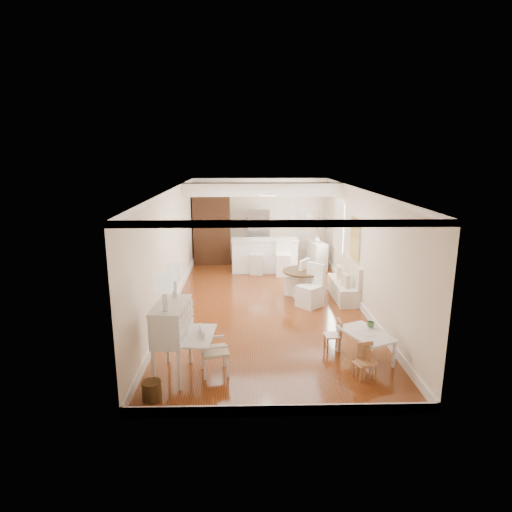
{
  "coord_description": "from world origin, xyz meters",
  "views": [
    {
      "loc": [
        -0.48,
        -9.81,
        3.62
      ],
      "look_at": [
        -0.24,
        0.3,
        1.17
      ],
      "focal_mm": 30.0,
      "sensor_mm": 36.0,
      "label": 1
    }
  ],
  "objects_px": {
    "sideboard": "(317,255)",
    "fridge": "(269,237)",
    "secretary_bureau": "(172,340)",
    "pantry_cabinet": "(212,229)",
    "wicker_basket": "(152,390)",
    "kids_table": "(365,346)",
    "slip_chair_far": "(297,277)",
    "slip_chair_near": "(310,286)",
    "breakfast_counter": "(265,255)",
    "kids_chair_c": "(367,361)",
    "dining_table": "(303,284)",
    "bar_stool_right": "(283,258)",
    "gustavian_armchair": "(214,350)",
    "kids_chair_a": "(362,363)",
    "kids_chair_b": "(332,335)",
    "bar_stool_left": "(257,258)"
  },
  "relations": [
    {
      "from": "kids_chair_c",
      "to": "fridge",
      "type": "bearing_deg",
      "value": 88.12
    },
    {
      "from": "breakfast_counter",
      "to": "sideboard",
      "type": "xyz_separation_m",
      "value": [
        1.68,
        0.33,
        -0.09
      ]
    },
    {
      "from": "bar_stool_right",
      "to": "sideboard",
      "type": "relative_size",
      "value": 1.19
    },
    {
      "from": "fridge",
      "to": "sideboard",
      "type": "xyz_separation_m",
      "value": [
        1.48,
        -0.72,
        -0.47
      ]
    },
    {
      "from": "kids_chair_b",
      "to": "sideboard",
      "type": "xyz_separation_m",
      "value": [
        0.65,
        5.85,
        0.13
      ]
    },
    {
      "from": "slip_chair_near",
      "to": "dining_table",
      "type": "bearing_deg",
      "value": 143.44
    },
    {
      "from": "kids_chair_b",
      "to": "gustavian_armchair",
      "type": "bearing_deg",
      "value": -72.57
    },
    {
      "from": "kids_chair_a",
      "to": "slip_chair_near",
      "type": "relative_size",
      "value": 0.49
    },
    {
      "from": "secretary_bureau",
      "to": "kids_chair_b",
      "type": "xyz_separation_m",
      "value": [
        2.83,
        0.88,
        -0.33
      ]
    },
    {
      "from": "slip_chair_near",
      "to": "fridge",
      "type": "xyz_separation_m",
      "value": [
        -0.75,
        4.22,
        0.38
      ]
    },
    {
      "from": "breakfast_counter",
      "to": "kids_chair_c",
      "type": "bearing_deg",
      "value": -77.91
    },
    {
      "from": "gustavian_armchair",
      "to": "kids_chair_a",
      "type": "distance_m",
      "value": 2.45
    },
    {
      "from": "bar_stool_left",
      "to": "kids_chair_b",
      "type": "bearing_deg",
      "value": -70.17
    },
    {
      "from": "dining_table",
      "to": "breakfast_counter",
      "type": "height_order",
      "value": "breakfast_counter"
    },
    {
      "from": "fridge",
      "to": "sideboard",
      "type": "bearing_deg",
      "value": -25.93
    },
    {
      "from": "gustavian_armchair",
      "to": "kids_table",
      "type": "bearing_deg",
      "value": -92.64
    },
    {
      "from": "fridge",
      "to": "kids_chair_b",
      "type": "bearing_deg",
      "value": -82.8
    },
    {
      "from": "wicker_basket",
      "to": "secretary_bureau",
      "type": "bearing_deg",
      "value": 73.49
    },
    {
      "from": "wicker_basket",
      "to": "bar_stool_right",
      "type": "distance_m",
      "value": 7.09
    },
    {
      "from": "secretary_bureau",
      "to": "slip_chair_far",
      "type": "distance_m",
      "value": 4.85
    },
    {
      "from": "slip_chair_near",
      "to": "bar_stool_right",
      "type": "bearing_deg",
      "value": 145.59
    },
    {
      "from": "wicker_basket",
      "to": "kids_table",
      "type": "relative_size",
      "value": 0.29
    },
    {
      "from": "kids_chair_c",
      "to": "breakfast_counter",
      "type": "bearing_deg",
      "value": 91.22
    },
    {
      "from": "kids_chair_b",
      "to": "secretary_bureau",
      "type": "bearing_deg",
      "value": -76.15
    },
    {
      "from": "bar_stool_right",
      "to": "gustavian_armchair",
      "type": "bearing_deg",
      "value": -105.94
    },
    {
      "from": "kids_chair_b",
      "to": "fridge",
      "type": "distance_m",
      "value": 6.65
    },
    {
      "from": "secretary_bureau",
      "to": "pantry_cabinet",
      "type": "xyz_separation_m",
      "value": [
        0.1,
        7.48,
        0.52
      ]
    },
    {
      "from": "wicker_basket",
      "to": "kids_chair_c",
      "type": "relative_size",
      "value": 0.49
    },
    {
      "from": "sideboard",
      "to": "secretary_bureau",
      "type": "bearing_deg",
      "value": -131.02
    },
    {
      "from": "bar_stool_right",
      "to": "bar_stool_left",
      "type": "bearing_deg",
      "value": 164.04
    },
    {
      "from": "sideboard",
      "to": "fridge",
      "type": "bearing_deg",
      "value": 140.39
    },
    {
      "from": "secretary_bureau",
      "to": "kids_chair_b",
      "type": "relative_size",
      "value": 2.1
    },
    {
      "from": "pantry_cabinet",
      "to": "sideboard",
      "type": "bearing_deg",
      "value": -12.5
    },
    {
      "from": "secretary_bureau",
      "to": "breakfast_counter",
      "type": "distance_m",
      "value": 6.65
    },
    {
      "from": "breakfast_counter",
      "to": "fridge",
      "type": "xyz_separation_m",
      "value": [
        0.2,
        1.05,
        0.39
      ]
    },
    {
      "from": "kids_chair_b",
      "to": "slip_chair_near",
      "type": "height_order",
      "value": "slip_chair_near"
    },
    {
      "from": "wicker_basket",
      "to": "fridge",
      "type": "height_order",
      "value": "fridge"
    },
    {
      "from": "wicker_basket",
      "to": "kids_table",
      "type": "xyz_separation_m",
      "value": [
        3.56,
        1.21,
        0.11
      ]
    },
    {
      "from": "wicker_basket",
      "to": "slip_chair_far",
      "type": "height_order",
      "value": "slip_chair_far"
    },
    {
      "from": "wicker_basket",
      "to": "bar_stool_left",
      "type": "height_order",
      "value": "bar_stool_left"
    },
    {
      "from": "dining_table",
      "to": "bar_stool_left",
      "type": "distance_m",
      "value": 2.52
    },
    {
      "from": "secretary_bureau",
      "to": "pantry_cabinet",
      "type": "distance_m",
      "value": 7.5
    },
    {
      "from": "pantry_cabinet",
      "to": "gustavian_armchair",
      "type": "bearing_deg",
      "value": -85.52
    },
    {
      "from": "wicker_basket",
      "to": "bar_stool_right",
      "type": "height_order",
      "value": "bar_stool_right"
    },
    {
      "from": "fridge",
      "to": "kids_chair_c",
      "type": "bearing_deg",
      "value": -81.0
    },
    {
      "from": "pantry_cabinet",
      "to": "slip_chair_near",
      "type": "bearing_deg",
      "value": -58.07
    },
    {
      "from": "dining_table",
      "to": "pantry_cabinet",
      "type": "xyz_separation_m",
      "value": [
        -2.57,
        3.62,
        0.79
      ]
    },
    {
      "from": "kids_chair_c",
      "to": "fridge",
      "type": "distance_m",
      "value": 7.72
    },
    {
      "from": "kids_chair_b",
      "to": "dining_table",
      "type": "bearing_deg",
      "value": 179.58
    },
    {
      "from": "slip_chair_near",
      "to": "pantry_cabinet",
      "type": "xyz_separation_m",
      "value": [
        -2.65,
        4.25,
        0.63
      ]
    }
  ]
}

